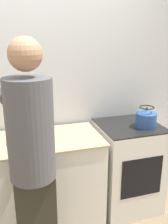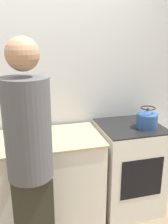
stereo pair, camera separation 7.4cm
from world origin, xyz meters
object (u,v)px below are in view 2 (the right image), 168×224
(oven, at_px, (128,167))
(kettle, at_px, (147,119))
(person, at_px, (30,157))
(knife, at_px, (33,136))
(cutting_board, at_px, (29,138))

(oven, bearing_deg, kettle, -35.63)
(oven, height_order, person, person)
(person, relative_size, knife, 8.90)
(oven, relative_size, kettle, 4.54)
(knife, distance_m, kettle, 1.11)
(oven, xyz_separation_m, person, (-1.02, -0.52, 0.52))
(person, bearing_deg, knife, 84.36)
(kettle, bearing_deg, knife, 173.43)
(person, xyz_separation_m, cutting_board, (0.02, 0.54, -0.08))
(person, xyz_separation_m, kettle, (1.15, 0.43, 0.03))
(person, distance_m, kettle, 1.23)
(person, bearing_deg, kettle, 20.53)
(oven, distance_m, person, 1.26)
(person, height_order, cutting_board, person)
(knife, bearing_deg, person, -118.48)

